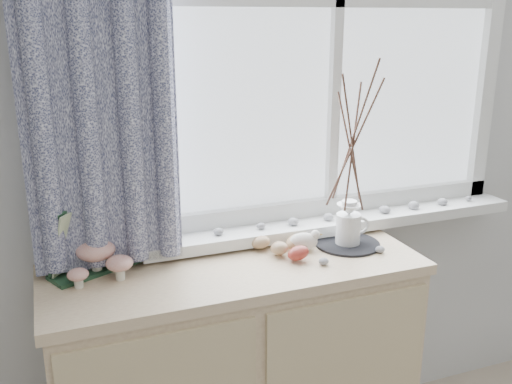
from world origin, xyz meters
TOP-DOWN VIEW (x-y plane):
  - sideboard at (-0.15, 1.75)m, footprint 1.20×0.45m
  - botanical_book at (-0.57, 1.84)m, footprint 0.34×0.25m
  - toadstool_cluster at (-0.56, 1.82)m, footprint 0.19×0.17m
  - wooden_eggs at (0.02, 1.78)m, footprint 0.17×0.17m
  - songbird_figurine at (0.10, 1.79)m, footprint 0.14×0.09m
  - crocheted_doily at (0.26, 1.78)m, footprint 0.22×0.22m
  - twig_pitcher at (0.26, 1.78)m, footprint 0.27×0.27m
  - sideboard_pebbles at (0.18, 1.76)m, footprint 0.33×0.23m

SIDE VIEW (x-z plane):
  - sideboard at x=-0.15m, z-range 0.00..0.85m
  - crocheted_doily at x=0.26m, z-range 0.85..0.86m
  - sideboard_pebbles at x=0.18m, z-range 0.85..0.87m
  - wooden_eggs at x=0.02m, z-range 0.84..0.91m
  - songbird_figurine at x=0.10m, z-range 0.85..0.92m
  - toadstool_cluster at x=-0.56m, z-range 0.86..0.97m
  - botanical_book at x=-0.57m, z-range 0.85..1.07m
  - twig_pitcher at x=0.26m, z-range 0.90..1.54m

